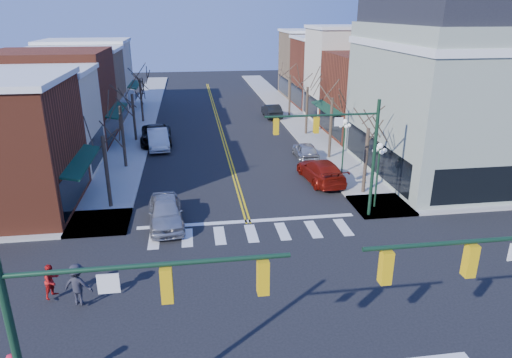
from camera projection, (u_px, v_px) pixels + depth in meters
name	position (u px, v px, depth m)	size (l,w,h in m)	color
ground	(270.00, 297.00, 20.04)	(160.00, 160.00, 0.00)	black
sidewalk_left	(123.00, 163.00, 37.39)	(3.50, 70.00, 0.15)	#9E9B93
sidewalk_right	(329.00, 154.00, 39.75)	(3.50, 70.00, 0.15)	#9E9B93
bldg_left_stucco_a	(27.00, 124.00, 34.74)	(10.00, 7.00, 7.50)	beige
bldg_left_brick_b	(54.00, 98.00, 41.99)	(10.00, 9.00, 8.50)	maroon
bldg_left_tan	(74.00, 88.00, 49.76)	(10.00, 7.50, 7.80)	#8B6D4C
bldg_left_stucco_b	(88.00, 76.00, 56.89)	(10.00, 8.00, 8.20)	beige
bldg_right_brick_a	(381.00, 96.00, 44.64)	(10.00, 8.50, 8.00)	maroon
bldg_right_stucco	(355.00, 75.00, 51.48)	(10.00, 7.00, 10.00)	beige
bldg_right_brick_b	(334.00, 73.00, 58.70)	(10.00, 8.00, 8.50)	maroon
bldg_right_tan	(317.00, 64.00, 66.04)	(10.00, 8.00, 9.00)	#8B6D4C
victorian_corner	(459.00, 86.00, 33.41)	(12.25, 14.25, 13.30)	#929D88
traffic_mast_near_left	(96.00, 332.00, 10.79)	(6.60, 0.28, 7.20)	#14331E
traffic_mast_far_right	(344.00, 144.00, 26.02)	(6.60, 0.28, 7.20)	#14331E
lamppost_corner	(378.00, 164.00, 28.01)	(0.36, 0.36, 4.33)	#14331E
lamppost_midblock	(344.00, 137.00, 34.04)	(0.36, 0.36, 4.33)	#14331E
tree_left_a	(107.00, 173.00, 28.29)	(0.24, 0.24, 4.76)	#382B21
tree_left_b	(123.00, 137.00, 35.66)	(0.24, 0.24, 5.04)	#382B21
tree_left_c	(134.00, 118.00, 43.17)	(0.24, 0.24, 4.55)	#382B21
tree_left_d	(141.00, 101.00, 50.53)	(0.24, 0.24, 4.90)	#382B21
tree_right_a	(366.00, 162.00, 30.58)	(0.24, 0.24, 4.62)	#382B21
tree_right_b	(331.00, 129.00, 37.91)	(0.24, 0.24, 5.18)	#382B21
tree_right_c	(307.00, 111.00, 45.39)	(0.24, 0.24, 4.83)	#382B21
tree_right_d	(290.00, 96.00, 52.79)	(0.24, 0.24, 4.97)	#382B21
car_left_near	(166.00, 212.00, 26.53)	(1.95, 4.86, 1.66)	#A3A3A8
car_left_mid	(158.00, 139.00, 41.47)	(1.79, 5.13, 1.69)	silver
car_left_far	(156.00, 135.00, 42.96)	(2.77, 6.00, 1.67)	black
car_right_near	(321.00, 171.00, 33.39)	(2.28, 5.61, 1.63)	maroon
car_right_mid	(305.00, 150.00, 38.57)	(1.70, 4.22, 1.44)	#A9A9AD
car_right_far	(272.00, 111.00, 53.55)	(1.64, 4.70, 1.55)	black
pedestrian_red_b	(52.00, 281.00, 19.61)	(0.76, 0.59, 1.55)	#AF1312
pedestrian_dark_b	(78.00, 285.00, 19.06)	(1.21, 0.70, 1.88)	#22212A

